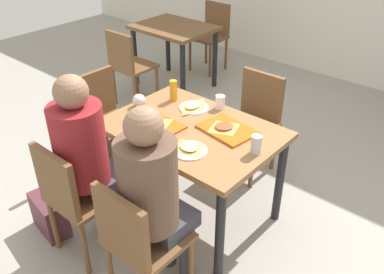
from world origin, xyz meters
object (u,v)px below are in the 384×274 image
at_px(main_table, 192,140).
at_px(tray_red_far, 227,130).
at_px(paper_plate_center, 194,108).
at_px(plastic_cup_a, 220,102).
at_px(person_in_brown_jacket, 153,191).
at_px(pizza_slice_a, 153,125).
at_px(foil_bundle, 139,101).
at_px(background_chair_far, 212,32).
at_px(condiment_bottle, 173,90).
at_px(pizza_slice_b, 224,127).
at_px(plastic_cup_b, 158,144).
at_px(chair_left_end, 105,114).
at_px(handbag, 50,215).
at_px(tray_red_near, 156,125).
at_px(person_in_red, 86,152).
at_px(pizza_slice_c, 194,106).
at_px(background_chair_near, 128,63).
at_px(pizza_slice_d, 189,147).
at_px(chair_far_side, 254,116).
at_px(chair_near_left, 73,194).
at_px(chair_near_right, 137,239).
at_px(background_table, 174,37).
at_px(paper_plate_near_edge, 190,150).
at_px(soda_can, 256,145).

relative_size(main_table, tray_red_far, 3.23).
height_order(paper_plate_center, plastic_cup_a, plastic_cup_a).
relative_size(person_in_brown_jacket, paper_plate_center, 5.76).
relative_size(person_in_brown_jacket, pizza_slice_a, 4.84).
distance_m(foil_bundle, background_chair_far, 2.69).
bearing_deg(background_chair_far, condiment_bottle, -58.68).
bearing_deg(condiment_bottle, background_chair_far, 121.32).
height_order(pizza_slice_b, plastic_cup_a, plastic_cup_a).
height_order(person_in_brown_jacket, plastic_cup_b, person_in_brown_jacket).
distance_m(chair_left_end, handbag, 0.95).
bearing_deg(tray_red_near, plastic_cup_b, -41.44).
relative_size(person_in_red, plastic_cup_b, 12.67).
bearing_deg(plastic_cup_b, plastic_cup_a, 94.76).
relative_size(pizza_slice_c, background_chair_near, 0.29).
relative_size(tray_red_far, pizza_slice_d, 1.60).
bearing_deg(handbag, pizza_slice_d, 36.53).
bearing_deg(tray_red_near, main_table, 35.24).
height_order(condiment_bottle, background_chair_near, condiment_bottle).
bearing_deg(person_in_brown_jacket, foil_bundle, 141.10).
bearing_deg(main_table, plastic_cup_b, -85.24).
bearing_deg(chair_far_side, pizza_slice_d, -80.87).
bearing_deg(plastic_cup_b, paper_plate_center, 109.49).
relative_size(chair_near_left, pizza_slice_d, 3.80).
xyz_separation_m(person_in_red, background_chair_far, (-1.39, 3.02, -0.25)).
bearing_deg(chair_near_right, background_table, 129.07).
distance_m(chair_near_right, pizza_slice_d, 0.65).
bearing_deg(condiment_bottle, tray_red_near, -64.74).
height_order(chair_left_end, tray_red_near, chair_left_end).
relative_size(chair_near_left, foil_bundle, 8.57).
distance_m(chair_left_end, person_in_red, 0.97).
bearing_deg(chair_near_left, background_chair_far, 113.75).
relative_size(chair_near_right, paper_plate_near_edge, 3.90).
xyz_separation_m(paper_plate_center, pizza_slice_d, (0.34, -0.44, 0.01)).
relative_size(background_table, background_chair_far, 1.05).
xyz_separation_m(plastic_cup_b, background_table, (-1.71, 1.99, -0.18)).
bearing_deg(foil_bundle, pizza_slice_a, -26.92).
relative_size(pizza_slice_a, background_chair_near, 0.31).
distance_m(tray_red_near, condiment_bottle, 0.42).
relative_size(pizza_slice_a, soda_can, 2.14).
bearing_deg(soda_can, pizza_slice_a, -164.46).
xyz_separation_m(person_in_red, foil_bundle, (-0.20, 0.63, 0.04)).
relative_size(chair_left_end, paper_plate_near_edge, 3.90).
bearing_deg(pizza_slice_d, pizza_slice_b, 86.41).
height_order(pizza_slice_c, background_chair_near, background_chair_near).
height_order(plastic_cup_b, foil_bundle, same).
distance_m(chair_near_right, foil_bundle, 1.14).
xyz_separation_m(paper_plate_near_edge, pizza_slice_c, (-0.36, 0.46, 0.01)).
height_order(main_table, condiment_bottle, condiment_bottle).
bearing_deg(soda_can, foil_bundle, -177.62).
bearing_deg(tray_red_near, pizza_slice_a, -76.21).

